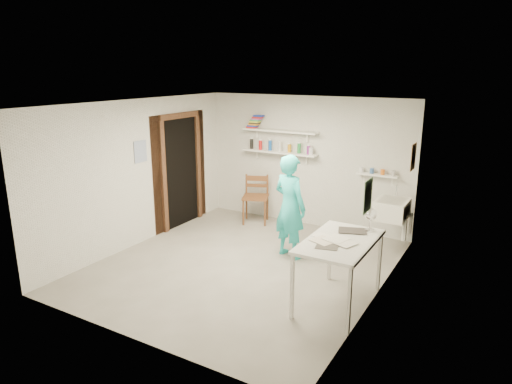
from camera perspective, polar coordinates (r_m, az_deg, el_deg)
The scene contains 27 objects.
floor at distance 6.96m, azimuth -1.67°, elevation -9.20°, with size 4.00×4.50×0.02m, color slate.
ceiling at distance 6.36m, azimuth -1.84°, elevation 11.08°, with size 4.00×4.50×0.02m, color silver.
wall_back at distance 8.51m, azimuth 6.30°, elevation 3.81°, with size 4.00×0.02×2.40m, color silver.
wall_front at distance 4.88m, azimuth -15.94°, elevation -5.39°, with size 4.00×0.02×2.40m, color silver.
wall_left at distance 7.78m, azimuth -14.45°, elevation 2.34°, with size 0.02×4.50×2.40m, color silver.
wall_right at distance 5.79m, azimuth 15.41°, elevation -2.07°, with size 0.02×4.50×2.40m, color silver.
doorway_recess at distance 8.57m, azimuth -9.38°, elevation 2.41°, with size 0.02×0.90×2.00m, color black.
corridor_box at distance 9.02m, azimuth -12.90°, elevation 3.19°, with size 1.40×1.50×2.10m, color brown.
door_lintel at distance 8.39m, azimuth -9.59°, elevation 9.40°, with size 0.06×1.05×0.10m, color brown.
door_jamb_near at distance 8.19m, azimuth -11.48°, elevation 1.71°, with size 0.06×0.10×2.00m, color brown.
door_jamb_far at distance 8.94m, azimuth -7.26°, elevation 3.02°, with size 0.06×0.10×2.00m, color brown.
shelf_lower at distance 8.58m, azimuth 2.91°, elevation 4.99°, with size 1.50×0.22×0.03m, color white.
shelf_upper at distance 8.52m, azimuth 2.95°, elevation 7.64°, with size 1.50×0.22×0.03m, color white.
ledge_shelf at distance 8.01m, azimuth 14.88°, elevation 2.08°, with size 0.70×0.14×0.03m, color white.
poster_left at distance 7.73m, azimuth -14.24°, elevation 4.93°, with size 0.01×0.28×0.36m, color #334C7F.
poster_right_a at distance 7.43m, azimuth 19.07°, elevation 4.16°, with size 0.01×0.34×0.42m, color #995933.
poster_right_b at distance 5.21m, azimuth 13.82°, elevation -0.46°, with size 0.01×0.30×0.38m, color #3F724C.
belfast_sink at distance 7.58m, azimuth 16.61°, elevation -2.06°, with size 0.48×0.60×0.30m, color white.
man at distance 7.02m, azimuth 4.25°, elevation -1.83°, with size 0.59×0.39×1.63m, color #2AD2D3.
wall_clock at distance 7.16m, azimuth 4.54°, elevation 0.75°, with size 0.29×0.29×0.04m, color #D2BA8F.
wooden_chair at distance 8.66m, azimuth -0.06°, elevation -0.64°, with size 0.47×0.45×1.01m, color brown.
work_table at distance 5.81m, azimuth 10.26°, elevation -9.88°, with size 0.77×1.28×0.85m, color silver.
desk_lamp at distance 5.98m, azimuth 14.15°, elevation -2.72°, with size 0.16×0.16×0.16m, color silver.
spray_cans at distance 8.56m, azimuth 2.92°, elevation 5.65°, with size 1.26×0.06×0.17m.
book_stack at distance 8.75m, azimuth -0.10°, elevation 8.79°, with size 0.34×0.14×0.25m.
ledge_pots at distance 8.00m, azimuth 14.91°, elevation 2.50°, with size 0.48×0.07×0.09m.
papers at distance 5.64m, azimuth 10.47°, elevation -5.83°, with size 0.30×0.22×0.02m.
Camera 1 is at (3.35, -5.39, 2.86)m, focal length 32.00 mm.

